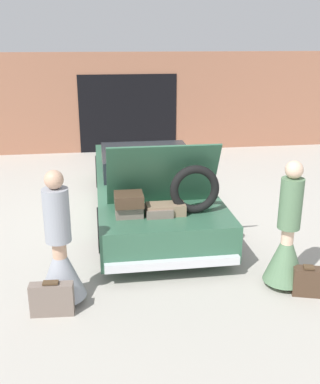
% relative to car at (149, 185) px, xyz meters
% --- Properties ---
extents(ground_plane, '(40.00, 40.00, 0.00)m').
position_rel_car_xyz_m(ground_plane, '(-0.00, 0.01, -0.54)').
color(ground_plane, '#ADA89E').
extents(garage_wall_back, '(12.00, 0.14, 2.80)m').
position_rel_car_xyz_m(garage_wall_back, '(-0.00, 5.02, 0.85)').
color(garage_wall_back, '#9E664C').
rests_on(garage_wall_back, ground_plane).
extents(car, '(1.98, 5.38, 1.74)m').
position_rel_car_xyz_m(car, '(0.00, 0.00, 0.00)').
color(car, '#336047').
rests_on(car, ground_plane).
extents(person_left, '(0.59, 0.59, 1.72)m').
position_rel_car_xyz_m(person_left, '(-1.45, -2.92, 0.08)').
color(person_left, tan).
rests_on(person_left, ground_plane).
extents(person_right, '(0.55, 0.55, 1.73)m').
position_rel_car_xyz_m(person_right, '(1.45, -2.96, 0.09)').
color(person_right, beige).
rests_on(person_right, ground_plane).
extents(suitcase_beside_left_person, '(0.52, 0.18, 0.44)m').
position_rel_car_xyz_m(suitcase_beside_left_person, '(-1.56, -3.20, -0.33)').
color(suitcase_beside_left_person, '#75665B').
rests_on(suitcase_beside_left_person, ground_plane).
extents(suitcase_beside_right_person, '(0.40, 0.29, 0.40)m').
position_rel_car_xyz_m(suitcase_beside_right_person, '(1.66, -3.21, -0.35)').
color(suitcase_beside_right_person, '#473323').
rests_on(suitcase_beside_right_person, ground_plane).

